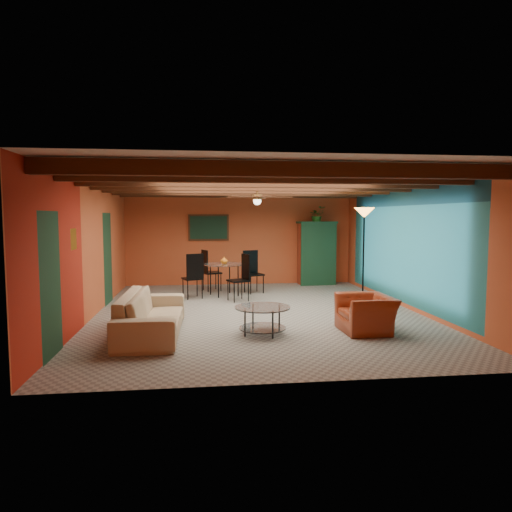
{
  "coord_description": "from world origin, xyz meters",
  "views": [
    {
      "loc": [
        -1.16,
        -9.19,
        1.98
      ],
      "look_at": [
        0.0,
        0.2,
        1.15
      ],
      "focal_mm": 32.12,
      "sensor_mm": 36.0,
      "label": 1
    }
  ],
  "objects": [
    {
      "name": "room",
      "position": [
        0.0,
        0.11,
        2.36
      ],
      "size": [
        6.52,
        8.01,
        2.71
      ],
      "color": "gray",
      "rests_on": "ground"
    },
    {
      "name": "sofa",
      "position": [
        -1.97,
        -1.51,
        0.35
      ],
      "size": [
        1.0,
        2.43,
        0.7
      ],
      "primitive_type": "imported",
      "rotation": [
        0.0,
        0.0,
        1.55
      ],
      "color": "tan",
      "rests_on": "ground"
    },
    {
      "name": "armchair",
      "position": [
        1.66,
        -1.76,
        0.31
      ],
      "size": [
        0.86,
        0.98,
        0.62
      ],
      "primitive_type": "imported",
      "rotation": [
        0.0,
        0.0,
        -1.54
      ],
      "color": "maroon",
      "rests_on": "ground"
    },
    {
      "name": "coffee_table",
      "position": [
        -0.13,
        -1.71,
        0.24
      ],
      "size": [
        1.22,
        1.22,
        0.48
      ],
      "primitive_type": null,
      "rotation": [
        0.0,
        0.0,
        -0.4
      ],
      "color": "silver",
      "rests_on": "ground"
    },
    {
      "name": "dining_table",
      "position": [
        -0.56,
        2.12,
        0.55
      ],
      "size": [
        2.71,
        2.71,
        1.1
      ],
      "primitive_type": null,
      "rotation": [
        0.0,
        0.0,
        0.35
      ],
      "color": "silver",
      "rests_on": "ground"
    },
    {
      "name": "armoire",
      "position": [
        2.2,
        3.7,
        0.88
      ],
      "size": [
        1.03,
        0.56,
        1.76
      ],
      "primitive_type": "cube",
      "rotation": [
        0.0,
        0.0,
        0.06
      ],
      "color": "brown",
      "rests_on": "ground"
    },
    {
      "name": "floor_lamp",
      "position": [
        2.39,
        0.39,
        1.09
      ],
      "size": [
        0.5,
        0.5,
        2.17
      ],
      "primitive_type": null,
      "rotation": [
        0.0,
        0.0,
        -0.13
      ],
      "color": "black",
      "rests_on": "ground"
    },
    {
      "name": "ceiling_fan",
      "position": [
        0.0,
        0.0,
        2.36
      ],
      "size": [
        1.5,
        1.5,
        0.44
      ],
      "primitive_type": null,
      "color": "#472614",
      "rests_on": "ceiling"
    },
    {
      "name": "painting",
      "position": [
        -0.9,
        3.96,
        1.65
      ],
      "size": [
        1.05,
        0.03,
        0.65
      ],
      "primitive_type": "cube",
      "color": "black",
      "rests_on": "wall_back"
    },
    {
      "name": "potted_plant",
      "position": [
        2.2,
        3.7,
        2.01
      ],
      "size": [
        0.55,
        0.52,
        0.49
      ],
      "primitive_type": "imported",
      "rotation": [
        0.0,
        0.0,
        0.39
      ],
      "color": "#26661E",
      "rests_on": "armoire"
    },
    {
      "name": "vase",
      "position": [
        -0.56,
        2.12,
        1.19
      ],
      "size": [
        0.2,
        0.2,
        0.18
      ],
      "primitive_type": "imported",
      "rotation": [
        0.0,
        0.0,
        0.15
      ],
      "color": "orange",
      "rests_on": "dining_table"
    }
  ]
}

